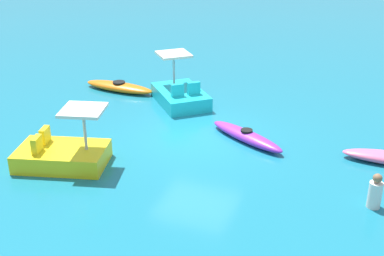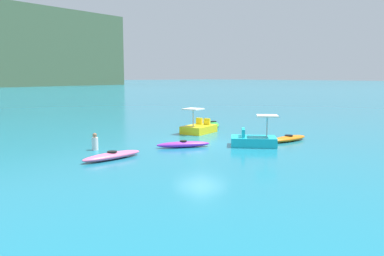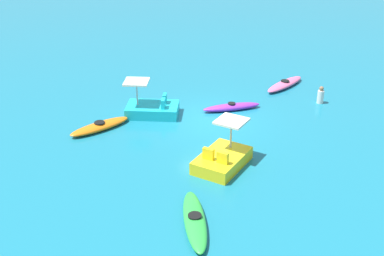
% 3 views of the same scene
% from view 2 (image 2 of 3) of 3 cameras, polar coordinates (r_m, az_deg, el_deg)
% --- Properties ---
extents(ground_plane, '(600.00, 600.00, 0.00)m').
position_cam_2_polar(ground_plane, '(22.04, 1.29, -2.26)').
color(ground_plane, '#19728C').
extents(kayak_purple, '(2.76, 1.90, 0.37)m').
position_cam_2_polar(kayak_purple, '(20.84, -1.25, -2.38)').
color(kayak_purple, purple).
rests_on(kayak_purple, ground_plane).
extents(kayak_green, '(2.60, 3.00, 0.37)m').
position_cam_2_polar(kayak_green, '(29.79, 3.14, 0.61)').
color(kayak_green, green).
rests_on(kayak_green, ground_plane).
extents(kayak_pink, '(3.10, 0.88, 0.37)m').
position_cam_2_polar(kayak_pink, '(18.27, -11.47, -3.94)').
color(kayak_pink, pink).
rests_on(kayak_pink, ground_plane).
extents(kayak_orange, '(2.94, 0.94, 0.37)m').
position_cam_2_polar(kayak_orange, '(23.45, 13.79, -1.48)').
color(kayak_orange, orange).
rests_on(kayak_orange, ground_plane).
extents(pedal_boat_cyan, '(2.71, 2.79, 1.68)m').
position_cam_2_polar(pedal_boat_cyan, '(21.49, 8.93, -1.70)').
color(pedal_boat_cyan, '#19B7C6').
rests_on(pedal_boat_cyan, ground_plane).
extents(pedal_boat_yellow, '(2.71, 2.07, 1.68)m').
position_cam_2_polar(pedal_boat_yellow, '(26.07, 0.97, 0.01)').
color(pedal_boat_yellow, yellow).
rests_on(pedal_boat_yellow, ground_plane).
extents(person_near_shore, '(0.36, 0.36, 0.88)m').
position_cam_2_polar(person_near_shore, '(20.66, -13.85, -2.06)').
color(person_near_shore, silver).
rests_on(person_near_shore, ground_plane).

